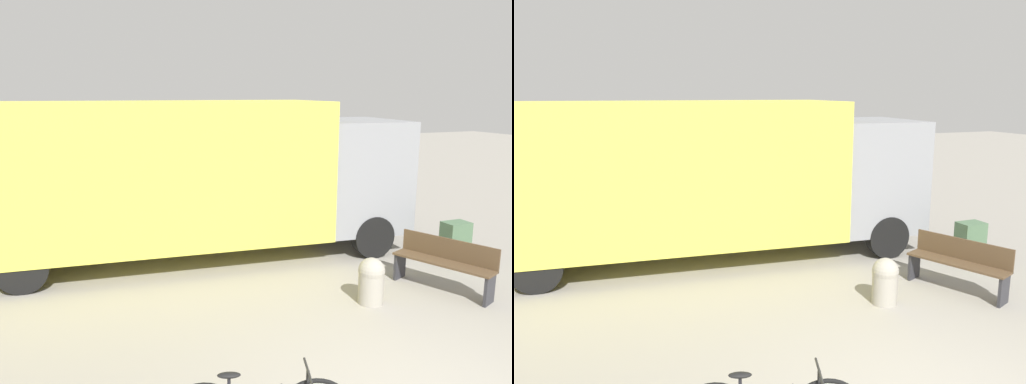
# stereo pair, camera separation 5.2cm
# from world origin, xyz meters

# --- Properties ---
(delivery_truck) EXTENTS (9.48, 3.10, 3.18)m
(delivery_truck) POSITION_xyz_m (-1.24, 6.16, 1.75)
(delivery_truck) COLOR #EAE04C
(delivery_truck) RESTS_ON ground
(park_bench) EXTENTS (1.02, 1.73, 0.89)m
(park_bench) POSITION_xyz_m (2.63, 2.87, 0.51)
(park_bench) COLOR brown
(park_bench) RESTS_ON ground
(bollard_near_bench) EXTENTS (0.42, 0.42, 0.76)m
(bollard_near_bench) POSITION_xyz_m (1.14, 2.85, 0.40)
(bollard_near_bench) COLOR #9E998C
(bollard_near_bench) RESTS_ON ground
(utility_box) EXTENTS (0.51, 0.36, 0.84)m
(utility_box) POSITION_xyz_m (3.81, 3.89, 0.42)
(utility_box) COLOR #4C6B4C
(utility_box) RESTS_ON ground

